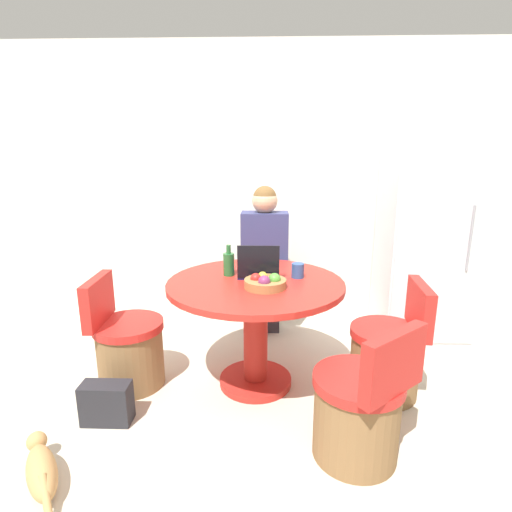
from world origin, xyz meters
name	(u,v)px	position (x,y,z in m)	size (l,w,h in m)	color
ground_plane	(263,403)	(0.00, 0.00, 0.00)	(12.00, 12.00, 0.00)	beige
wall_back	(266,189)	(0.00, 1.48, 1.30)	(7.00, 0.06, 2.60)	silver
refrigerator	(426,241)	(1.41, 1.12, 0.88)	(0.74, 0.63, 1.76)	silver
dining_table	(256,310)	(-0.06, 0.24, 0.57)	(1.20, 1.20, 0.78)	#B2261E
chair_left_side	(128,348)	(-0.97, 0.20, 0.28)	(0.48, 0.48, 0.80)	brown
chair_near_right_corner	(359,411)	(0.52, -0.46, 0.28)	(0.56, 0.56, 0.80)	brown
chair_right_side	(387,356)	(0.84, 0.15, 0.28)	(0.49, 0.48, 0.80)	brown
person_seated	(265,255)	(-0.01, 1.06, 0.75)	(0.40, 0.37, 1.36)	#2D2D38
laptop	(259,270)	(-0.04, 0.33, 0.83)	(0.28, 0.25, 0.24)	#141947
fruit_bowl	(265,282)	(0.01, 0.10, 0.82)	(0.27, 0.27, 0.10)	olive
coffee_cup	(298,271)	(0.23, 0.33, 0.83)	(0.09, 0.09, 0.10)	#2D4C84
bottle	(229,263)	(-0.25, 0.37, 0.86)	(0.08, 0.08, 0.22)	#23602D
cat	(41,469)	(-1.10, -0.71, 0.09)	(0.35, 0.46, 0.17)	tan
handbag	(107,403)	(-0.96, -0.22, 0.13)	(0.30, 0.14, 0.26)	#232328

